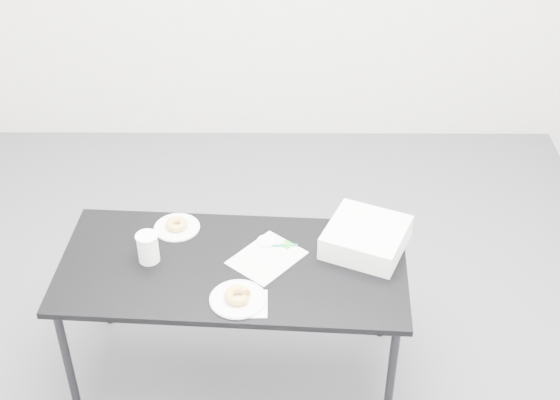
{
  "coord_description": "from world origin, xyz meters",
  "views": [
    {
      "loc": [
        0.15,
        -2.67,
        2.84
      ],
      "look_at": [
        0.13,
        0.02,
        0.87
      ],
      "focal_mm": 50.0,
      "sensor_mm": 36.0,
      "label": 1
    }
  ],
  "objects_px": {
    "plate_far": "(177,227)",
    "coffee_cup": "(148,248)",
    "bakery_box": "(366,237)",
    "pen": "(282,245)",
    "table": "(233,274)",
    "plate_near": "(238,299)",
    "scorecard": "(267,258)",
    "donut_near": "(238,295)",
    "donut_far": "(177,224)"
  },
  "relations": [
    {
      "from": "bakery_box",
      "to": "scorecard",
      "type": "bearing_deg",
      "value": -146.34
    },
    {
      "from": "pen",
      "to": "plate_near",
      "type": "distance_m",
      "value": 0.38
    },
    {
      "from": "scorecard",
      "to": "pen",
      "type": "xyz_separation_m",
      "value": [
        0.06,
        0.08,
        0.01
      ]
    },
    {
      "from": "plate_near",
      "to": "donut_far",
      "type": "bearing_deg",
      "value": 122.55
    },
    {
      "from": "table",
      "to": "coffee_cup",
      "type": "xyz_separation_m",
      "value": [
        -0.36,
        0.03,
        0.12
      ]
    },
    {
      "from": "table",
      "to": "donut_far",
      "type": "xyz_separation_m",
      "value": [
        -0.26,
        0.25,
        0.07
      ]
    },
    {
      "from": "pen",
      "to": "coffee_cup",
      "type": "relative_size",
      "value": 1.0
    },
    {
      "from": "donut_far",
      "to": "coffee_cup",
      "type": "xyz_separation_m",
      "value": [
        -0.09,
        -0.22,
        0.05
      ]
    },
    {
      "from": "pen",
      "to": "plate_far",
      "type": "distance_m",
      "value": 0.49
    },
    {
      "from": "plate_near",
      "to": "coffee_cup",
      "type": "relative_size",
      "value": 1.7
    },
    {
      "from": "donut_near",
      "to": "coffee_cup",
      "type": "xyz_separation_m",
      "value": [
        -0.39,
        0.25,
        0.04
      ]
    },
    {
      "from": "table",
      "to": "pen",
      "type": "height_order",
      "value": "pen"
    },
    {
      "from": "plate_far",
      "to": "table",
      "type": "bearing_deg",
      "value": -43.31
    },
    {
      "from": "pen",
      "to": "bakery_box",
      "type": "distance_m",
      "value": 0.37
    },
    {
      "from": "pen",
      "to": "coffee_cup",
      "type": "height_order",
      "value": "coffee_cup"
    },
    {
      "from": "plate_far",
      "to": "coffee_cup",
      "type": "xyz_separation_m",
      "value": [
        -0.09,
        -0.22,
        0.06
      ]
    },
    {
      "from": "plate_near",
      "to": "donut_near",
      "type": "xyz_separation_m",
      "value": [
        -0.0,
        0.0,
        0.02
      ]
    },
    {
      "from": "pen",
      "to": "donut_far",
      "type": "height_order",
      "value": "donut_far"
    },
    {
      "from": "scorecard",
      "to": "coffee_cup",
      "type": "distance_m",
      "value": 0.51
    },
    {
      "from": "coffee_cup",
      "to": "bakery_box",
      "type": "height_order",
      "value": "coffee_cup"
    },
    {
      "from": "pen",
      "to": "donut_near",
      "type": "relative_size",
      "value": 1.25
    },
    {
      "from": "scorecard",
      "to": "table",
      "type": "bearing_deg",
      "value": -122.32
    },
    {
      "from": "plate_near",
      "to": "coffee_cup",
      "type": "distance_m",
      "value": 0.47
    },
    {
      "from": "donut_near",
      "to": "donut_far",
      "type": "bearing_deg",
      "value": 122.55
    },
    {
      "from": "plate_far",
      "to": "bakery_box",
      "type": "height_order",
      "value": "bakery_box"
    },
    {
      "from": "donut_near",
      "to": "bakery_box",
      "type": "bearing_deg",
      "value": 32.03
    },
    {
      "from": "plate_far",
      "to": "coffee_cup",
      "type": "distance_m",
      "value": 0.25
    },
    {
      "from": "scorecard",
      "to": "plate_far",
      "type": "relative_size",
      "value": 1.41
    },
    {
      "from": "table",
      "to": "scorecard",
      "type": "distance_m",
      "value": 0.16
    },
    {
      "from": "table",
      "to": "donut_near",
      "type": "xyz_separation_m",
      "value": [
        0.03,
        -0.22,
        0.08
      ]
    },
    {
      "from": "coffee_cup",
      "to": "scorecard",
      "type": "bearing_deg",
      "value": 1.75
    },
    {
      "from": "table",
      "to": "plate_far",
      "type": "relative_size",
      "value": 7.34
    },
    {
      "from": "plate_near",
      "to": "donut_near",
      "type": "height_order",
      "value": "donut_near"
    },
    {
      "from": "table",
      "to": "bakery_box",
      "type": "relative_size",
      "value": 4.67
    },
    {
      "from": "table",
      "to": "plate_near",
      "type": "relative_size",
      "value": 6.6
    },
    {
      "from": "donut_far",
      "to": "donut_near",
      "type": "bearing_deg",
      "value": -57.45
    },
    {
      "from": "donut_far",
      "to": "scorecard",
      "type": "bearing_deg",
      "value": -26.6
    },
    {
      "from": "scorecard",
      "to": "plate_far",
      "type": "xyz_separation_m",
      "value": [
        -0.41,
        0.2,
        0.0
      ]
    },
    {
      "from": "donut_far",
      "to": "bakery_box",
      "type": "distance_m",
      "value": 0.85
    },
    {
      "from": "donut_near",
      "to": "bakery_box",
      "type": "relative_size",
      "value": 0.33
    },
    {
      "from": "scorecard",
      "to": "pen",
      "type": "bearing_deg",
      "value": 90.4
    },
    {
      "from": "bakery_box",
      "to": "coffee_cup",
      "type": "bearing_deg",
      "value": -150.75
    },
    {
      "from": "table",
      "to": "plate_far",
      "type": "distance_m",
      "value": 0.37
    },
    {
      "from": "plate_far",
      "to": "coffee_cup",
      "type": "relative_size",
      "value": 1.53
    },
    {
      "from": "scorecard",
      "to": "donut_near",
      "type": "bearing_deg",
      "value": -72.24
    },
    {
      "from": "table",
      "to": "donut_far",
      "type": "distance_m",
      "value": 0.37
    },
    {
      "from": "bakery_box",
      "to": "plate_far",
      "type": "bearing_deg",
      "value": -165.11
    },
    {
      "from": "scorecard",
      "to": "plate_far",
      "type": "height_order",
      "value": "plate_far"
    },
    {
      "from": "scorecard",
      "to": "donut_near",
      "type": "relative_size",
      "value": 2.7
    },
    {
      "from": "plate_far",
      "to": "scorecard",
      "type": "bearing_deg",
      "value": -26.6
    }
  ]
}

